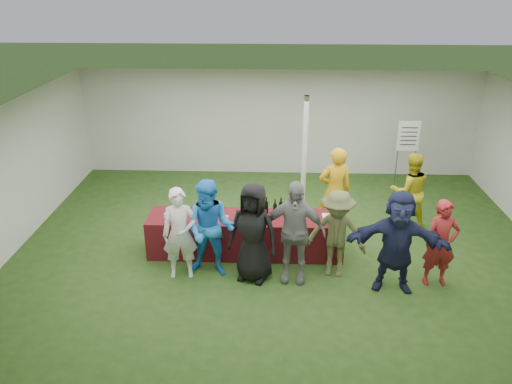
{
  "coord_description": "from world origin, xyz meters",
  "views": [
    {
      "loc": [
        -0.1,
        -8.36,
        4.87
      ],
      "look_at": [
        -0.43,
        -0.15,
        1.25
      ],
      "focal_mm": 35.0,
      "sensor_mm": 36.0,
      "label": 1
    }
  ],
  "objects_px": {
    "customer_5": "(397,242)",
    "customer_1": "(210,229)",
    "wine_list_sign": "(408,142)",
    "customer_6": "(441,244)",
    "staff_back": "(410,191)",
    "customer_0": "(180,234)",
    "customer_3": "(294,232)",
    "serving_table": "(245,235)",
    "customer_4": "(336,234)",
    "dump_bucket": "(335,219)",
    "customer_2": "(253,233)",
    "staff_pourer": "(335,191)"
  },
  "relations": [
    {
      "from": "customer_0",
      "to": "customer_6",
      "type": "height_order",
      "value": "customer_0"
    },
    {
      "from": "wine_list_sign",
      "to": "customer_6",
      "type": "bearing_deg",
      "value": -94.3
    },
    {
      "from": "customer_4",
      "to": "staff_pourer",
      "type": "bearing_deg",
      "value": 97.94
    },
    {
      "from": "dump_bucket",
      "to": "customer_1",
      "type": "distance_m",
      "value": 2.23
    },
    {
      "from": "customer_1",
      "to": "customer_2",
      "type": "xyz_separation_m",
      "value": [
        0.73,
        -0.1,
        -0.0
      ]
    },
    {
      "from": "wine_list_sign",
      "to": "customer_3",
      "type": "height_order",
      "value": "customer_3"
    },
    {
      "from": "customer_1",
      "to": "customer_4",
      "type": "height_order",
      "value": "customer_1"
    },
    {
      "from": "customer_1",
      "to": "customer_5",
      "type": "xyz_separation_m",
      "value": [
        3.07,
        -0.31,
        0.0
      ]
    },
    {
      "from": "dump_bucket",
      "to": "customer_2",
      "type": "height_order",
      "value": "customer_2"
    },
    {
      "from": "customer_3",
      "to": "wine_list_sign",
      "type": "bearing_deg",
      "value": 60.46
    },
    {
      "from": "customer_0",
      "to": "customer_5",
      "type": "height_order",
      "value": "customer_5"
    },
    {
      "from": "customer_5",
      "to": "customer_6",
      "type": "distance_m",
      "value": 0.79
    },
    {
      "from": "staff_pourer",
      "to": "customer_6",
      "type": "xyz_separation_m",
      "value": [
        1.57,
        -1.81,
        -0.13
      ]
    },
    {
      "from": "wine_list_sign",
      "to": "dump_bucket",
      "type": "bearing_deg",
      "value": -122.51
    },
    {
      "from": "serving_table",
      "to": "customer_5",
      "type": "bearing_deg",
      "value": -22.85
    },
    {
      "from": "serving_table",
      "to": "customer_1",
      "type": "relative_size",
      "value": 2.04
    },
    {
      "from": "customer_5",
      "to": "customer_3",
      "type": "bearing_deg",
      "value": -179.52
    },
    {
      "from": "dump_bucket",
      "to": "wine_list_sign",
      "type": "relative_size",
      "value": 0.12
    },
    {
      "from": "serving_table",
      "to": "wine_list_sign",
      "type": "xyz_separation_m",
      "value": [
        3.58,
        2.85,
        0.94
      ]
    },
    {
      "from": "staff_back",
      "to": "customer_2",
      "type": "bearing_deg",
      "value": 29.13
    },
    {
      "from": "customer_2",
      "to": "customer_0",
      "type": "bearing_deg",
      "value": -163.31
    },
    {
      "from": "serving_table",
      "to": "customer_3",
      "type": "relative_size",
      "value": 1.97
    },
    {
      "from": "dump_bucket",
      "to": "staff_pourer",
      "type": "bearing_deg",
      "value": 84.5
    },
    {
      "from": "customer_5",
      "to": "customer_6",
      "type": "relative_size",
      "value": 1.15
    },
    {
      "from": "customer_6",
      "to": "staff_pourer",
      "type": "bearing_deg",
      "value": 127.46
    },
    {
      "from": "customer_4",
      "to": "customer_5",
      "type": "height_order",
      "value": "customer_5"
    },
    {
      "from": "customer_0",
      "to": "customer_3",
      "type": "distance_m",
      "value": 1.92
    },
    {
      "from": "customer_2",
      "to": "customer_5",
      "type": "xyz_separation_m",
      "value": [
        2.34,
        -0.22,
        0.0
      ]
    },
    {
      "from": "customer_1",
      "to": "customer_6",
      "type": "xyz_separation_m",
      "value": [
        3.84,
        -0.15,
        -0.11
      ]
    },
    {
      "from": "customer_3",
      "to": "staff_back",
      "type": "bearing_deg",
      "value": 46.68
    },
    {
      "from": "customer_3",
      "to": "customer_5",
      "type": "distance_m",
      "value": 1.68
    },
    {
      "from": "dump_bucket",
      "to": "customer_3",
      "type": "bearing_deg",
      "value": -140.0
    },
    {
      "from": "customer_5",
      "to": "wine_list_sign",
      "type": "bearing_deg",
      "value": 82.58
    },
    {
      "from": "customer_3",
      "to": "customer_4",
      "type": "distance_m",
      "value": 0.76
    },
    {
      "from": "dump_bucket",
      "to": "staff_pourer",
      "type": "xyz_separation_m",
      "value": [
        0.11,
        1.13,
        0.06
      ]
    },
    {
      "from": "dump_bucket",
      "to": "staff_pourer",
      "type": "relative_size",
      "value": 0.12
    },
    {
      "from": "serving_table",
      "to": "customer_5",
      "type": "height_order",
      "value": "customer_5"
    },
    {
      "from": "dump_bucket",
      "to": "customer_4",
      "type": "xyz_separation_m",
      "value": [
        -0.03,
        -0.46,
        -0.04
      ]
    },
    {
      "from": "dump_bucket",
      "to": "wine_list_sign",
      "type": "bearing_deg",
      "value": 57.49
    },
    {
      "from": "customer_0",
      "to": "wine_list_sign",
      "type": "bearing_deg",
      "value": 30.27
    },
    {
      "from": "staff_pourer",
      "to": "wine_list_sign",
      "type": "bearing_deg",
      "value": -142.55
    },
    {
      "from": "serving_table",
      "to": "staff_back",
      "type": "xyz_separation_m",
      "value": [
        3.27,
        1.16,
        0.44
      ]
    },
    {
      "from": "serving_table",
      "to": "customer_4",
      "type": "xyz_separation_m",
      "value": [
        1.6,
        -0.68,
        0.42
      ]
    },
    {
      "from": "staff_pourer",
      "to": "customer_3",
      "type": "height_order",
      "value": "customer_3"
    },
    {
      "from": "customer_0",
      "to": "customer_2",
      "type": "relative_size",
      "value": 0.93
    },
    {
      "from": "customer_5",
      "to": "customer_1",
      "type": "bearing_deg",
      "value": -178.22
    },
    {
      "from": "staff_back",
      "to": "customer_0",
      "type": "relative_size",
      "value": 0.99
    },
    {
      "from": "wine_list_sign",
      "to": "customer_5",
      "type": "distance_m",
      "value": 4.08
    },
    {
      "from": "dump_bucket",
      "to": "customer_0",
      "type": "xyz_separation_m",
      "value": [
        -2.68,
        -0.61,
        -0.02
      ]
    },
    {
      "from": "customer_2",
      "to": "customer_6",
      "type": "height_order",
      "value": "customer_2"
    }
  ]
}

